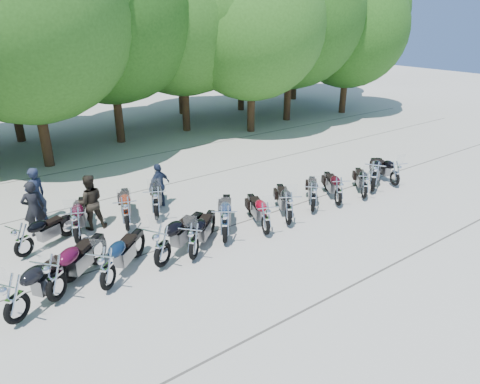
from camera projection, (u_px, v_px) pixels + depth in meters
ground at (269, 241)px, 12.87m from camera, size 90.00×90.00×0.00m
tree_3 at (23, 14)px, 16.91m from camera, size 8.70×8.70×10.67m
tree_4 at (107, 7)px, 20.40m from camera, size 9.13×9.13×11.20m
tree_5 at (181, 9)px, 22.72m from camera, size 9.04×9.04×11.10m
tree_6 at (252, 25)px, 22.82m from camera, size 8.00×8.00×9.82m
tree_7 at (291, 13)px, 25.30m from camera, size 8.79×8.79×10.79m
tree_8 at (349, 29)px, 27.74m from camera, size 7.53×7.53×9.25m
tree_11 at (0, 33)px, 21.00m from camera, size 7.56×7.56×9.28m
tree_12 at (109, 26)px, 23.96m from camera, size 7.88×7.88×9.67m
tree_13 at (178, 19)px, 27.24m from camera, size 8.31×8.31×10.20m
tree_14 at (241, 23)px, 28.46m from camera, size 8.02×8.02×9.84m
tree_15 at (298, 4)px, 31.91m from camera, size 9.67×9.67×11.86m
motorcycle_0 at (15, 298)px, 9.17m from camera, size 2.41×2.02×1.38m
motorcycle_1 at (55, 277)px, 9.89m from camera, size 2.36×2.17×1.39m
motorcycle_2 at (107, 268)px, 10.31m from camera, size 2.20×2.09×1.32m
motorcycle_3 at (162, 245)px, 11.24m from camera, size 2.53×1.88×1.40m
motorcycle_4 at (194, 240)px, 11.63m from camera, size 2.10×1.97×1.25m
motorcycle_5 at (225, 223)px, 12.45m from camera, size 2.00×2.38×1.36m
motorcycle_6 at (266, 218)px, 12.96m from camera, size 1.39×2.24×1.22m
motorcycle_7 at (289, 208)px, 13.56m from camera, size 1.79×2.30×1.29m
motorcycle_8 at (313, 197)px, 14.48m from camera, size 1.95×2.02×1.22m
motorcycle_9 at (339, 191)px, 14.96m from camera, size 1.70×2.16×1.21m
motorcycle_10 at (365, 185)px, 15.53m from camera, size 1.83×1.96×1.17m
motorcycle_11 at (374, 176)px, 16.08m from camera, size 2.50×1.98×1.40m
motorcycle_12 at (396, 173)px, 16.71m from camera, size 1.35×2.17×1.18m
motorcycle_13 at (23, 239)px, 11.75m from camera, size 2.17×1.48×1.18m
motorcycle_14 at (76, 225)px, 12.39m from camera, size 1.58×2.46×1.33m
motorcycle_15 at (126, 213)px, 13.18m from camera, size 1.47×2.40×1.30m
motorcycle_16 at (156, 203)px, 13.85m from camera, size 1.73×2.44×1.34m
rider_0 at (34, 209)px, 12.92m from camera, size 0.67×0.46×1.77m
rider_1 at (90, 202)px, 13.34m from camera, size 0.99×0.84×1.79m
rider_2 at (159, 186)px, 14.90m from camera, size 1.01×0.66×1.60m
rider_3 at (36, 196)px, 13.72m from camera, size 0.81×0.69×1.87m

